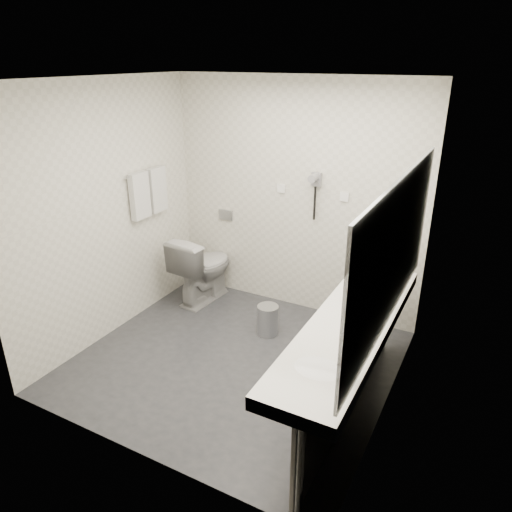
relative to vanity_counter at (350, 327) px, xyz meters
The scene contains 31 objects.
floor 1.39m from the vanity_counter, 169.92° to the left, with size 2.80×2.80×0.00m, color #2B2C31.
ceiling 2.05m from the vanity_counter, 169.92° to the left, with size 2.80×2.80×0.00m, color white.
wall_back 1.93m from the vanity_counter, 126.87° to the left, with size 2.80×2.80×0.00m, color silver.
wall_front 1.64m from the vanity_counter, 135.64° to the right, with size 2.80×2.80×0.00m, color silver.
wall_left 2.57m from the vanity_counter, behind, with size 2.60×2.60×0.00m, color silver.
wall_right 0.56m from the vanity_counter, 36.03° to the left, with size 2.60×2.60×0.00m, color silver.
vanity_counter is the anchor object (origin of this frame).
vanity_panel 0.43m from the vanity_counter, ahead, with size 0.03×2.15×0.75m, color gray.
vanity_post_near 1.12m from the vanity_counter, 86.97° to the right, with size 0.06×0.06×0.75m, color silver.
vanity_post_far 1.12m from the vanity_counter, 86.97° to the left, with size 0.06×0.06×0.75m, color silver.
mirror 0.70m from the vanity_counter, ahead, with size 0.02×2.20×1.05m, color #B2BCC6.
basin_near 0.65m from the vanity_counter, 90.00° to the right, with size 0.40×0.31×0.05m, color white.
basin_far 0.65m from the vanity_counter, 90.00° to the left, with size 0.40×0.31×0.05m, color white.
faucet_near 0.69m from the vanity_counter, 73.30° to the right, with size 0.04×0.04×0.15m, color silver.
faucet_far 0.69m from the vanity_counter, 73.30° to the left, with size 0.04×0.04×0.15m, color silver.
soap_bottle_a 0.17m from the vanity_counter, 63.52° to the left, with size 0.05×0.05×0.10m, color silver.
soap_bottle_b 0.17m from the vanity_counter, 68.51° to the left, with size 0.07×0.07×0.08m, color silver.
glass_left 0.30m from the vanity_counter, 67.37° to the left, with size 0.06×0.06×0.11m, color silver.
glass_right 0.39m from the vanity_counter, 59.29° to the left, with size 0.06×0.06×0.10m, color silver.
toilet 2.39m from the vanity_counter, 151.70° to the left, with size 0.45×0.79×0.80m, color white.
flush_plate 2.48m from the vanity_counter, 143.06° to the left, with size 0.18×0.02×0.12m, color #B2B5BA.
pedal_bin 1.47m from the vanity_counter, 143.83° to the left, with size 0.22×0.22×0.31m, color #B2B5BA.
bin_lid 1.41m from the vanity_counter, 143.83° to the left, with size 0.22×0.22×0.01m, color #B2B5BA.
towel_rail 2.69m from the vanity_counter, 163.14° to the left, with size 0.02×0.02×0.62m, color silver.
towel_near 2.59m from the vanity_counter, 166.10° to the left, with size 0.07×0.24×0.48m, color silver.
towel_far 2.67m from the vanity_counter, 160.15° to the left, with size 0.07×0.24×0.48m, color silver.
dryer_cradle 1.85m from the vanity_counter, 120.76° to the left, with size 0.10×0.04×0.14m, color gray.
dryer_barrel 1.81m from the vanity_counter, 122.01° to the left, with size 0.08×0.08×0.14m, color gray.
dryer_cord 1.76m from the vanity_counter, 121.02° to the left, with size 0.02×0.02×0.35m, color black.
switch_plate_a 2.04m from the vanity_counter, 130.59° to the left, with size 0.09×0.02×0.09m, color white.
switch_plate_b 1.69m from the vanity_counter, 111.13° to the left, with size 0.09×0.02×0.09m, color white.
Camera 1 is at (1.94, -3.22, 2.66)m, focal length 33.46 mm.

